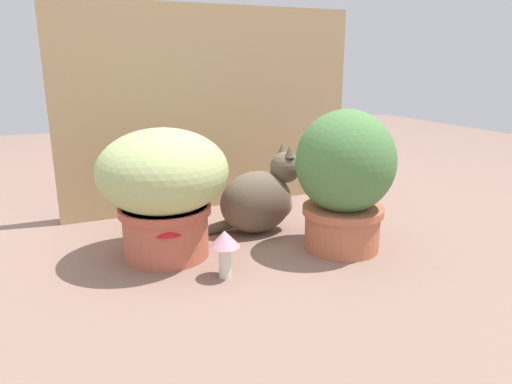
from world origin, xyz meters
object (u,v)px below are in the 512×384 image
(grass_planter, at_px, (164,185))
(cat, at_px, (261,198))
(mushroom_ornament_pink, at_px, (225,244))
(leafy_planter, at_px, (345,177))
(mushroom_ornament_red, at_px, (168,235))

(grass_planter, relative_size, cat, 1.06)
(grass_planter, bearing_deg, mushroom_ornament_pink, -62.73)
(cat, xyz_separation_m, mushroom_ornament_pink, (-0.24, -0.30, -0.02))
(cat, bearing_deg, leafy_planter, -54.73)
(mushroom_ornament_pink, bearing_deg, cat, 50.69)
(mushroom_ornament_red, bearing_deg, leafy_planter, -7.23)
(leafy_planter, xyz_separation_m, mushroom_ornament_red, (-0.55, 0.07, -0.13))
(leafy_planter, relative_size, mushroom_ornament_red, 2.97)
(grass_planter, xyz_separation_m, cat, (0.36, 0.08, -0.10))
(grass_planter, relative_size, mushroom_ornament_red, 2.64)
(grass_planter, xyz_separation_m, mushroom_ornament_pink, (0.11, -0.22, -0.13))
(mushroom_ornament_red, bearing_deg, cat, 25.58)
(mushroom_ornament_pink, height_order, mushroom_ornament_red, mushroom_ornament_red)
(grass_planter, height_order, mushroom_ornament_red, grass_planter)
(grass_planter, distance_m, cat, 0.38)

